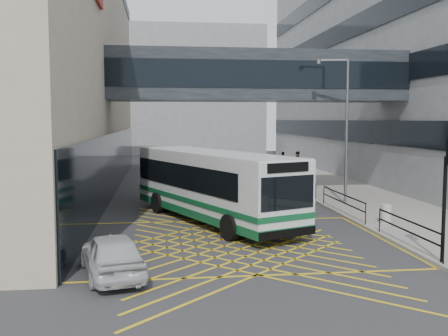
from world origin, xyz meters
name	(u,v)px	position (x,y,z in m)	size (l,w,h in m)	color
ground	(236,242)	(0.00, 0.00, 0.00)	(120.00, 120.00, 0.00)	#333335
building_far	(165,92)	(-2.00, 60.00, 9.00)	(28.00, 16.00, 18.00)	gray
skybridge	(256,77)	(3.00, 12.00, 7.50)	(20.00, 4.10, 3.00)	#292F34
pavement	(332,188)	(9.00, 15.00, 0.08)	(6.00, 54.00, 0.16)	gray
box_junction	(236,242)	(0.00, 0.00, 0.00)	(12.00, 9.00, 0.01)	gold
bus	(211,184)	(-0.57, 4.52, 1.79)	(7.20, 12.00, 3.34)	silver
car_white	(112,254)	(-4.50, -4.00, 0.71)	(1.82, 4.44, 1.41)	silver
car_dark	(214,191)	(0.08, 9.35, 0.78)	(1.96, 5.00, 1.57)	black
car_silver	(240,171)	(3.33, 20.45, 0.78)	(2.12, 5.03, 1.56)	gray
traffic_light	(448,181)	(6.28, -4.36, 2.86)	(0.32, 0.49, 4.15)	black
street_lamp	(343,122)	(7.15, 7.85, 4.72)	(1.81, 0.65, 8.01)	slate
litter_bin	(386,214)	(7.23, 2.27, 0.58)	(0.49, 0.49, 0.84)	#ADA89E
kerb_railings	(368,210)	(6.15, 1.78, 0.88)	(0.05, 12.54, 1.00)	black
bollards	(294,181)	(6.25, 15.00, 0.61)	(0.14, 10.14, 0.90)	black
pedestrian_a	(290,167)	(7.76, 21.85, 0.97)	(0.65, 0.46, 1.62)	gray
pedestrian_b	(298,163)	(8.91, 23.67, 1.14)	(0.96, 0.56, 1.96)	gray
pedestrian_c	(283,162)	(8.14, 25.96, 1.06)	(1.06, 0.51, 1.80)	gray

